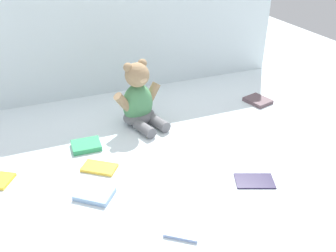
{
  "coord_description": "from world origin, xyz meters",
  "views": [
    {
      "loc": [
        -0.46,
        -1.18,
        0.78
      ],
      "look_at": [
        -0.02,
        -0.1,
        0.1
      ],
      "focal_mm": 39.18,
      "sensor_mm": 36.0,
      "label": 1
    }
  ],
  "objects_px": {
    "book_case_2": "(258,101)",
    "book_case_4": "(255,180)",
    "book_case_3": "(95,194)",
    "book_case_6": "(99,168)",
    "book_case_5": "(86,146)",
    "book_case_1": "(184,227)",
    "teddy_bear": "(139,101)"
  },
  "relations": [
    {
      "from": "book_case_2",
      "to": "book_case_4",
      "type": "relative_size",
      "value": 0.87
    },
    {
      "from": "book_case_3",
      "to": "book_case_6",
      "type": "height_order",
      "value": "book_case_3"
    },
    {
      "from": "book_case_6",
      "to": "book_case_4",
      "type": "bearing_deg",
      "value": -83.16
    },
    {
      "from": "book_case_2",
      "to": "book_case_5",
      "type": "height_order",
      "value": "book_case_5"
    },
    {
      "from": "book_case_1",
      "to": "book_case_4",
      "type": "relative_size",
      "value": 0.75
    },
    {
      "from": "teddy_bear",
      "to": "book_case_3",
      "type": "bearing_deg",
      "value": -142.75
    },
    {
      "from": "teddy_bear",
      "to": "book_case_4",
      "type": "relative_size",
      "value": 2.15
    },
    {
      "from": "teddy_bear",
      "to": "book_case_5",
      "type": "xyz_separation_m",
      "value": [
        -0.25,
        -0.11,
        -0.09
      ]
    },
    {
      "from": "book_case_2",
      "to": "book_case_3",
      "type": "height_order",
      "value": "same"
    },
    {
      "from": "teddy_bear",
      "to": "book_case_5",
      "type": "bearing_deg",
      "value": -174.21
    },
    {
      "from": "book_case_5",
      "to": "book_case_2",
      "type": "bearing_deg",
      "value": -81.58
    },
    {
      "from": "book_case_3",
      "to": "book_case_4",
      "type": "relative_size",
      "value": 0.89
    },
    {
      "from": "book_case_1",
      "to": "book_case_2",
      "type": "bearing_deg",
      "value": 168.87
    },
    {
      "from": "teddy_bear",
      "to": "book_case_5",
      "type": "distance_m",
      "value": 0.29
    },
    {
      "from": "book_case_1",
      "to": "book_case_3",
      "type": "relative_size",
      "value": 0.84
    },
    {
      "from": "book_case_2",
      "to": "book_case_5",
      "type": "bearing_deg",
      "value": -8.94
    },
    {
      "from": "teddy_bear",
      "to": "book_case_5",
      "type": "height_order",
      "value": "teddy_bear"
    },
    {
      "from": "teddy_bear",
      "to": "book_case_1",
      "type": "xyz_separation_m",
      "value": [
        -0.08,
        -0.63,
        -0.1
      ]
    },
    {
      "from": "book_case_2",
      "to": "book_case_4",
      "type": "distance_m",
      "value": 0.61
    },
    {
      "from": "book_case_3",
      "to": "book_case_4",
      "type": "distance_m",
      "value": 0.53
    },
    {
      "from": "book_case_3",
      "to": "book_case_6",
      "type": "distance_m",
      "value": 0.14
    },
    {
      "from": "book_case_3",
      "to": "book_case_5",
      "type": "xyz_separation_m",
      "value": [
        0.03,
        0.29,
        0.0
      ]
    },
    {
      "from": "teddy_bear",
      "to": "book_case_1",
      "type": "distance_m",
      "value": 0.64
    },
    {
      "from": "book_case_1",
      "to": "book_case_6",
      "type": "xyz_separation_m",
      "value": [
        -0.16,
        0.37,
        0.0
      ]
    },
    {
      "from": "book_case_1",
      "to": "book_case_3",
      "type": "xyz_separation_m",
      "value": [
        -0.21,
        0.23,
        0.0
      ]
    },
    {
      "from": "book_case_3",
      "to": "book_case_4",
      "type": "height_order",
      "value": "book_case_3"
    },
    {
      "from": "teddy_bear",
      "to": "book_case_1",
      "type": "relative_size",
      "value": 2.86
    },
    {
      "from": "book_case_2",
      "to": "book_case_6",
      "type": "height_order",
      "value": "book_case_2"
    },
    {
      "from": "book_case_1",
      "to": "book_case_4",
      "type": "xyz_separation_m",
      "value": [
        0.31,
        0.1,
        -0.0
      ]
    },
    {
      "from": "book_case_1",
      "to": "book_case_4",
      "type": "bearing_deg",
      "value": 144.87
    },
    {
      "from": "book_case_2",
      "to": "book_case_6",
      "type": "bearing_deg",
      "value": 1.46
    },
    {
      "from": "book_case_2",
      "to": "book_case_1",
      "type": "bearing_deg",
      "value": 27.78
    }
  ]
}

